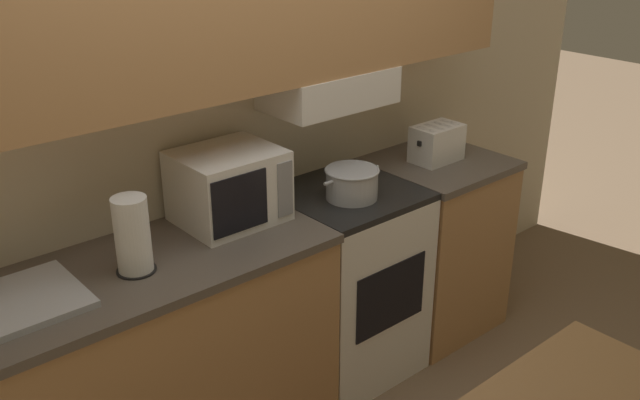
{
  "coord_description": "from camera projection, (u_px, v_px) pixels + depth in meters",
  "views": [
    {
      "loc": [
        -1.59,
        -2.45,
        2.18
      ],
      "look_at": [
        0.05,
        -0.55,
        1.08
      ],
      "focal_mm": 40.0,
      "sensor_mm": 36.0,
      "label": 1
    }
  ],
  "objects": [
    {
      "name": "sink_basin",
      "position": [
        9.0,
        304.0,
        2.3
      ],
      "size": [
        0.46,
        0.37,
        0.25
      ],
      "color": "#B7BABF",
      "rests_on": "lower_counter_main"
    },
    {
      "name": "ground_plane",
      "position": [
        240.0,
        370.0,
        3.52
      ],
      "size": [
        16.0,
        16.0,
        0.0
      ],
      "primitive_type": "plane",
      "color": "#7F664C"
    },
    {
      "name": "microwave",
      "position": [
        228.0,
        186.0,
        2.87
      ],
      "size": [
        0.4,
        0.35,
        0.3
      ],
      "color": "white",
      "rests_on": "lower_counter_main"
    },
    {
      "name": "lower_counter_main",
      "position": [
        147.0,
        372.0,
        2.75
      ],
      "size": [
        1.49,
        0.62,
        0.93
      ],
      "color": "tan",
      "rests_on": "ground_plane"
    },
    {
      "name": "paper_towel_roll",
      "position": [
        132.0,
        235.0,
        2.48
      ],
      "size": [
        0.14,
        0.14,
        0.28
      ],
      "color": "black",
      "rests_on": "lower_counter_main"
    },
    {
      "name": "toaster",
      "position": [
        437.0,
        143.0,
        3.53
      ],
      "size": [
        0.26,
        0.16,
        0.18
      ],
      "color": "white",
      "rests_on": "lower_counter_right_stub"
    },
    {
      "name": "cooking_pot",
      "position": [
        352.0,
        182.0,
        3.1
      ],
      "size": [
        0.32,
        0.24,
        0.14
      ],
      "color": "#B7BABF",
      "rests_on": "stove_range"
    },
    {
      "name": "lower_counter_right_stub",
      "position": [
        433.0,
        243.0,
        3.75
      ],
      "size": [
        0.63,
        0.62,
        0.93
      ],
      "color": "tan",
      "rests_on": "ground_plane"
    },
    {
      "name": "stove_range",
      "position": [
        346.0,
        282.0,
        3.38
      ],
      "size": [
        0.6,
        0.59,
        0.93
      ],
      "color": "white",
      "rests_on": "ground_plane"
    },
    {
      "name": "wall_back",
      "position": [
        234.0,
        79.0,
        2.9
      ],
      "size": [
        5.11,
        0.38,
        2.55
      ],
      "color": "beige",
      "rests_on": "ground_plane"
    }
  ]
}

